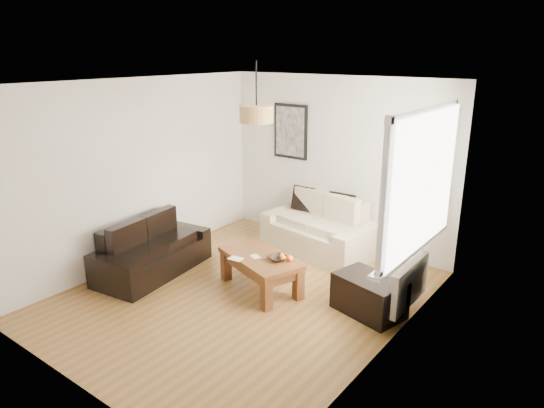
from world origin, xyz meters
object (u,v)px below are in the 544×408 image
Objects in this scene: coffee_table at (261,272)px; ottoman at (369,295)px; loveseat_cream at (319,225)px; sofa_leather at (152,248)px.

coffee_table is 1.41m from ottoman.
loveseat_cream is 1.91m from ottoman.
sofa_leather is 2.99m from ottoman.
sofa_leather is 1.45× the size of coffee_table.
loveseat_cream is at bearing 92.60° from coffee_table.
coffee_table is (1.50, 0.50, -0.12)m from sofa_leather.
coffee_table is at bearing -78.95° from loveseat_cream.
ottoman is (1.45, -1.23, -0.19)m from loveseat_cream.
coffee_table is at bearing -79.38° from sofa_leather.
sofa_leather is (-1.43, -2.01, -0.06)m from loveseat_cream.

